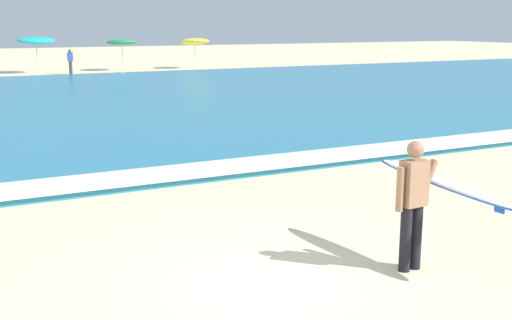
{
  "coord_description": "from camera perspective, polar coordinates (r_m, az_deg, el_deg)",
  "views": [
    {
      "loc": [
        -3.53,
        -6.61,
        3.2
      ],
      "look_at": [
        0.88,
        2.02,
        1.1
      ],
      "focal_mm": 44.68,
      "sensor_mm": 36.0,
      "label": 1
    }
  ],
  "objects": [
    {
      "name": "beachgoer_near_row_mid",
      "position": [
        41.97,
        -16.29,
        8.51
      ],
      "size": [
        0.32,
        0.2,
        1.58
      ],
      "color": "#383842",
      "rests_on": "ground"
    },
    {
      "name": "ground_plane",
      "position": [
        8.15,
        0.96,
        -10.9
      ],
      "size": [
        160.0,
        160.0,
        0.0
      ],
      "primitive_type": "plane",
      "color": "beige"
    },
    {
      "name": "surfer_with_board",
      "position": [
        8.63,
        15.07,
        -2.76
      ],
      "size": [
        1.03,
        2.42,
        1.73
      ],
      "color": "black",
      "rests_on": "ground"
    },
    {
      "name": "surf_foam",
      "position": [
        13.11,
        -10.69,
        -1.48
      ],
      "size": [
        120.0,
        1.38,
        0.01
      ],
      "primitive_type": "cube",
      "color": "white",
      "rests_on": "sea"
    },
    {
      "name": "beach_umbrella_4",
      "position": [
        44.52,
        -11.93,
        10.27
      ],
      "size": [
        2.03,
        2.04,
        2.14
      ],
      "color": "beige",
      "rests_on": "ground"
    },
    {
      "name": "sea",
      "position": [
        26.08,
        -19.15,
        4.65
      ],
      "size": [
        120.0,
        28.0,
        0.14
      ],
      "primitive_type": "cube",
      "color": "teal",
      "rests_on": "ground"
    },
    {
      "name": "beach_umbrella_5",
      "position": [
        45.86,
        -5.5,
        10.51
      ],
      "size": [
        2.07,
        2.1,
        2.19
      ],
      "color": "beige",
      "rests_on": "ground"
    },
    {
      "name": "beach_umbrella_3",
      "position": [
        43.57,
        -19.09,
        10.08
      ],
      "size": [
        2.3,
        2.33,
        2.39
      ],
      "color": "beige",
      "rests_on": "ground"
    }
  ]
}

